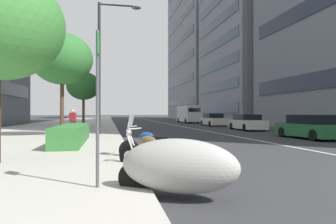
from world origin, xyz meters
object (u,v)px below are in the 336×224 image
(delivery_van_ahead, at_px, (189,114))
(pedestrian_on_plaza, at_px, (73,121))
(car_lead_in_lane, at_px, (310,127))
(street_tree_near_plaza_corner, at_px, (83,86))
(car_mid_block_traffic, at_px, (247,123))
(motorcycle_under_tarp, at_px, (151,147))
(car_far_down_avenue, at_px, (213,120))
(motorcycle_far_end_row, at_px, (153,154))
(motorcycle_nearest_camera, at_px, (177,166))
(street_tree_by_lamp_post, at_px, (62,59))
(street_lamp_with_banners, at_px, (106,55))
(parking_sign_by_curb, at_px, (98,94))

(delivery_van_ahead, relative_size, pedestrian_on_plaza, 3.69)
(car_lead_in_lane, relative_size, street_tree_near_plaza_corner, 0.87)
(car_mid_block_traffic, bearing_deg, street_tree_near_plaza_corner, 82.02)
(motorcycle_under_tarp, bearing_deg, car_far_down_avenue, -94.31)
(delivery_van_ahead, distance_m, street_tree_near_plaza_corner, 21.60)
(motorcycle_far_end_row, xyz_separation_m, car_mid_block_traffic, (16.32, -10.66, 0.24))
(pedestrian_on_plaza, bearing_deg, motorcycle_far_end_row, -144.39)
(street_tree_near_plaza_corner, relative_size, pedestrian_on_plaza, 3.09)
(motorcycle_nearest_camera, height_order, street_tree_near_plaza_corner, street_tree_near_plaza_corner)
(car_lead_in_lane, xyz_separation_m, street_tree_near_plaza_corner, (11.29, 13.57, 3.16))
(car_far_down_avenue, bearing_deg, street_tree_near_plaza_corner, 112.15)
(street_tree_by_lamp_post, bearing_deg, delivery_van_ahead, -30.20)
(car_far_down_avenue, relative_size, street_tree_near_plaza_corner, 0.86)
(street_lamp_with_banners, xyz_separation_m, street_tree_by_lamp_post, (-1.09, 2.48, -0.51))
(motorcycle_far_end_row, relative_size, street_tree_by_lamp_post, 0.29)
(delivery_van_ahead, xyz_separation_m, parking_sign_by_curb, (-37.51, 11.95, 0.48))
(parking_sign_by_curb, height_order, pedestrian_on_plaza, parking_sign_by_curb)
(delivery_van_ahead, bearing_deg, car_mid_block_traffic, 178.40)
(car_far_down_avenue, xyz_separation_m, street_tree_by_lamp_post, (-14.43, 14.50, 3.98))
(delivery_van_ahead, relative_size, street_tree_near_plaza_corner, 1.19)
(motorcycle_far_end_row, bearing_deg, car_far_down_avenue, -74.42)
(car_far_down_avenue, bearing_deg, motorcycle_nearest_camera, 157.54)
(car_lead_in_lane, xyz_separation_m, pedestrian_on_plaza, (5.16, 13.78, 0.29))
(motorcycle_under_tarp, xyz_separation_m, car_far_down_avenue, (23.53, -10.56, 0.23))
(street_lamp_with_banners, height_order, street_tree_near_plaza_corner, street_lamp_with_banners)
(car_mid_block_traffic, bearing_deg, pedestrian_on_plaza, 106.69)
(motorcycle_under_tarp, relative_size, car_far_down_avenue, 0.48)
(motorcycle_under_tarp, distance_m, car_mid_block_traffic, 18.20)
(motorcycle_far_end_row, height_order, car_lead_in_lane, car_lead_in_lane)
(motorcycle_under_tarp, bearing_deg, street_tree_near_plaza_corner, -59.17)
(motorcycle_under_tarp, distance_m, car_far_down_avenue, 25.79)
(car_far_down_avenue, xyz_separation_m, pedestrian_on_plaza, (-12.20, 14.15, 0.27))
(motorcycle_far_end_row, relative_size, pedestrian_on_plaza, 1.09)
(motorcycle_under_tarp, height_order, car_far_down_avenue, motorcycle_under_tarp)
(car_lead_in_lane, xyz_separation_m, car_mid_block_traffic, (8.69, -0.32, -0.01))
(motorcycle_under_tarp, height_order, car_lead_in_lane, motorcycle_under_tarp)
(car_lead_in_lane, bearing_deg, street_tree_by_lamp_post, 76.47)
(delivery_van_ahead, height_order, street_lamp_with_banners, street_lamp_with_banners)
(motorcycle_nearest_camera, bearing_deg, car_mid_block_traffic, -88.86)
(delivery_van_ahead, relative_size, street_tree_by_lamp_post, 0.97)
(motorcycle_under_tarp, height_order, parking_sign_by_curb, parking_sign_by_curb)
(motorcycle_far_end_row, bearing_deg, pedestrian_on_plaza, -36.18)
(car_lead_in_lane, distance_m, parking_sign_by_curb, 15.30)
(motorcycle_nearest_camera, distance_m, street_tree_by_lamp_post, 14.38)
(motorcycle_nearest_camera, distance_m, pedestrian_on_plaza, 15.87)
(car_far_down_avenue, bearing_deg, delivery_van_ahead, -0.86)
(motorcycle_nearest_camera, height_order, car_mid_block_traffic, car_mid_block_traffic)
(car_lead_in_lane, distance_m, street_lamp_with_banners, 13.13)
(car_far_down_avenue, distance_m, street_tree_near_plaza_corner, 15.53)
(motorcycle_under_tarp, bearing_deg, parking_sign_by_curb, 87.77)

